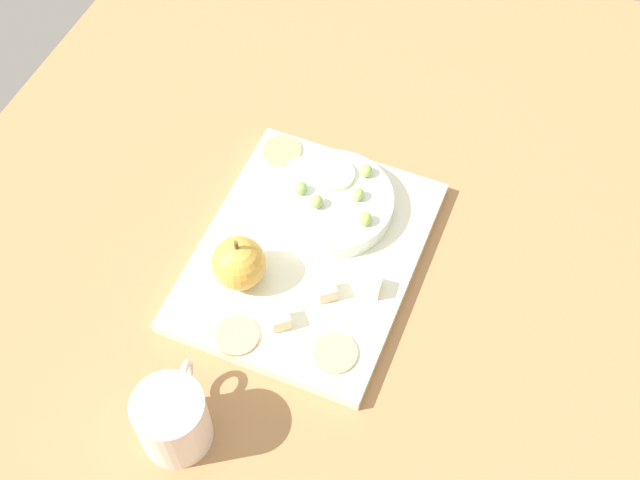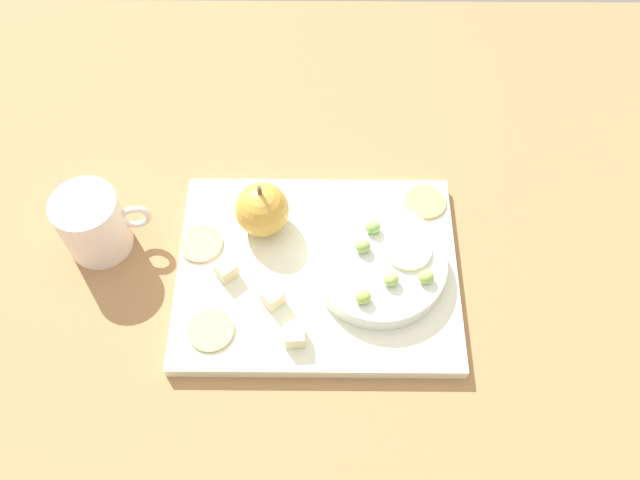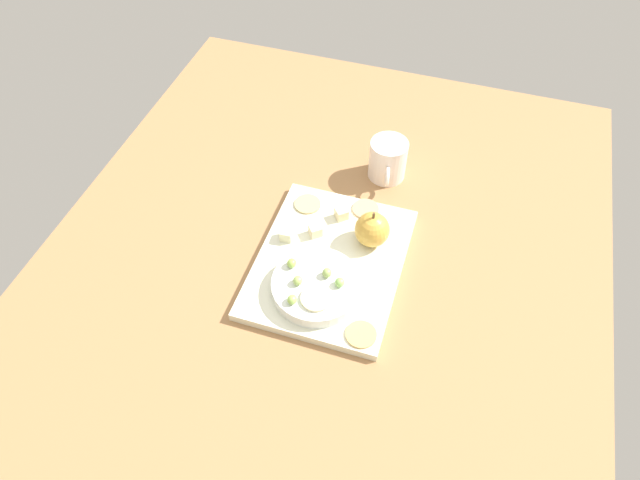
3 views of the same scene
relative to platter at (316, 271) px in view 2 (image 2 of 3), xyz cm
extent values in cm
cube|color=#9D7146|center=(-0.15, 1.91, -2.86)|extent=(131.33, 105.77, 3.94)
cube|color=silver|center=(0.00, 0.00, 0.00)|extent=(33.69, 26.48, 1.78)
cylinder|color=silver|center=(-7.45, 0.29, 2.12)|extent=(15.99, 15.99, 2.47)
sphere|color=gold|center=(6.59, -6.16, 4.22)|extent=(6.66, 6.66, 6.66)
cylinder|color=brown|center=(6.59, -6.16, 8.16)|extent=(0.50, 0.50, 1.20)
cube|color=beige|center=(2.29, 9.41, 2.01)|extent=(2.38, 2.38, 2.23)
cube|color=beige|center=(4.94, 4.51, 2.01)|extent=(3.14, 3.14, 2.23)
cube|color=beige|center=(10.64, 0.95, 2.01)|extent=(3.14, 3.14, 2.23)
cylinder|color=tan|center=(11.87, 8.41, 1.09)|extent=(5.33, 5.33, 0.40)
cylinder|color=tan|center=(14.13, -3.11, 1.09)|extent=(5.33, 5.33, 0.40)
cylinder|color=tan|center=(-13.85, -9.66, 1.09)|extent=(5.33, 5.33, 0.40)
ellipsoid|color=#90AC5A|center=(-5.50, -1.04, 4.18)|extent=(1.86, 1.67, 1.65)
ellipsoid|color=#95BE4F|center=(-5.35, 5.59, 4.17)|extent=(1.86, 1.67, 1.62)
ellipsoid|color=#87BF5B|center=(-6.77, -3.75, 4.15)|extent=(1.86, 1.67, 1.59)
ellipsoid|color=#9EC05F|center=(-8.60, 3.33, 4.15)|extent=(1.86, 1.67, 1.58)
ellipsoid|color=#93BF56|center=(-12.61, 2.97, 4.12)|extent=(1.86, 1.67, 1.52)
cylinder|color=beige|center=(-10.87, -0.75, 3.66)|extent=(5.38, 5.38, 0.60)
cylinder|color=white|center=(27.05, -4.38, 3.50)|extent=(7.91, 7.91, 8.78)
torus|color=white|center=(22.00, -5.44, 3.50)|extent=(4.08, 1.61, 4.00)
camera|label=1|loc=(52.16, 23.10, 88.44)|focal=46.56mm
camera|label=2|loc=(-0.76, 39.87, 71.08)|focal=37.63mm
camera|label=3|loc=(-62.53, -17.87, 85.52)|focal=32.14mm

